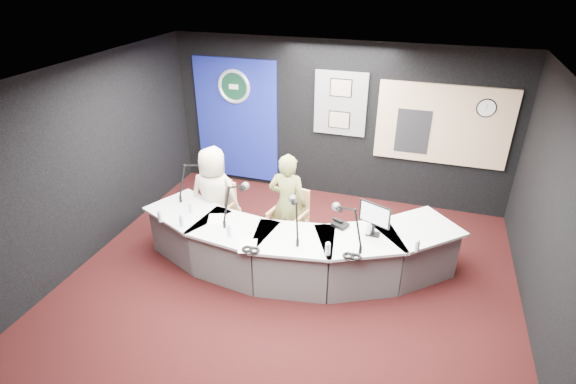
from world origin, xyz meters
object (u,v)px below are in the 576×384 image
(broadcast_desk, at_px, (293,247))
(person_woman, at_px, (288,204))
(armchair_right, at_px, (288,224))
(person_man, at_px, (214,196))
(armchair_left, at_px, (216,212))

(broadcast_desk, distance_m, person_woman, 0.66)
(armchair_right, xyz_separation_m, person_woman, (0.00, 0.00, 0.34))
(broadcast_desk, distance_m, person_man, 1.45)
(person_man, distance_m, person_woman, 1.13)
(person_man, bearing_deg, armchair_right, -179.35)
(armchair_left, relative_size, person_woman, 0.64)
(armchair_right, relative_size, person_man, 0.56)
(broadcast_desk, height_order, armchair_right, armchair_right)
(person_man, relative_size, person_woman, 1.00)
(person_woman, bearing_deg, person_man, 5.56)
(person_woman, bearing_deg, armchair_right, 180.00)
(armchair_left, relative_size, armchair_right, 1.13)
(armchair_right, height_order, person_man, person_man)
(person_man, bearing_deg, armchair_left, 180.00)
(armchair_right, xyz_separation_m, person_man, (-1.12, -0.11, 0.34))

